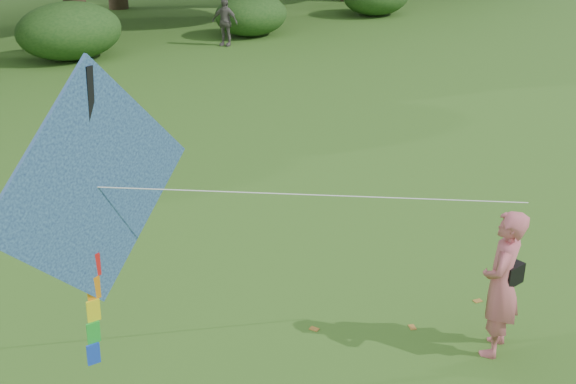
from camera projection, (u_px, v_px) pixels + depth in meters
ground at (419, 333)px, 9.44m from camera, size 100.00×100.00×0.00m
man_kite_flyer at (501, 284)px, 8.72m from camera, size 0.82×0.70×1.92m
bystander_right at (225, 22)px, 25.66m from camera, size 0.84×1.05×1.68m
crossbody_bag at (510, 273)px, 8.71m from camera, size 0.43×0.20×0.73m
flying_kite at (96, 191)px, 7.09m from camera, size 5.68×2.48×3.35m
fallen_leaves at (368, 307)px, 10.00m from camera, size 10.22×13.08×0.01m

